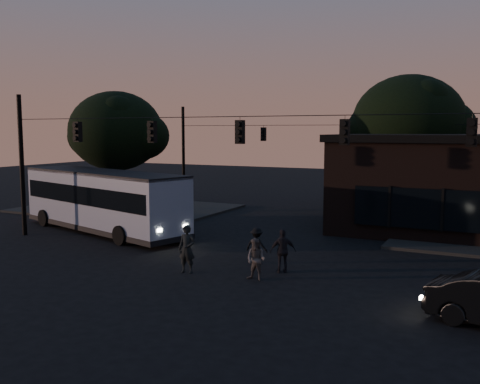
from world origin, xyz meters
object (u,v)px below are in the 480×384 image
at_px(bus, 103,198).
at_px(pedestrian_b, 256,259).
at_px(pedestrian_d, 257,245).
at_px(pedestrian_a, 187,249).
at_px(pedestrian_c, 283,251).

xyz_separation_m(bus, pedestrian_b, (11.62, -4.98, -1.11)).
relative_size(bus, pedestrian_d, 8.12).
distance_m(bus, pedestrian_b, 12.70).
xyz_separation_m(pedestrian_a, pedestrian_c, (3.38, 1.73, -0.08)).
bearing_deg(pedestrian_c, pedestrian_d, -63.27).
height_order(pedestrian_a, pedestrian_b, pedestrian_a).
bearing_deg(pedestrian_d, pedestrian_c, 151.53).
bearing_deg(pedestrian_a, bus, 142.28).
distance_m(pedestrian_b, pedestrian_c, 1.56).
distance_m(bus, pedestrian_a, 10.24).
xyz_separation_m(bus, pedestrian_c, (12.12, -3.51, -1.03)).
xyz_separation_m(pedestrian_a, pedestrian_d, (1.80, 2.68, -0.20)).
xyz_separation_m(pedestrian_b, pedestrian_d, (-1.08, 2.42, -0.04)).
height_order(pedestrian_b, pedestrian_c, pedestrian_c).
bearing_deg(bus, pedestrian_c, 0.47).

